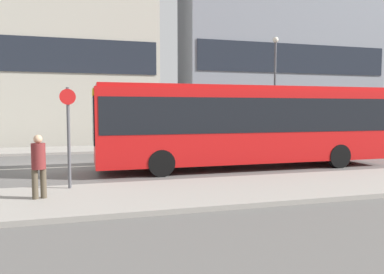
{
  "coord_description": "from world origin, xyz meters",
  "views": [
    {
      "loc": [
        1.34,
        -16.05,
        2.36
      ],
      "look_at": [
        5.41,
        -1.78,
        1.27
      ],
      "focal_mm": 35.0,
      "sensor_mm": 36.0,
      "label": 1
    }
  ],
  "objects_px": {
    "city_bus": "(244,121)",
    "street_lamp": "(275,79)",
    "bus_stop_sign": "(69,130)",
    "parked_car_0": "(333,138)",
    "pedestrian_near_stop": "(39,163)"
  },
  "relations": [
    {
      "from": "city_bus",
      "to": "parked_car_0",
      "type": "relative_size",
      "value": 2.8
    },
    {
      "from": "pedestrian_near_stop",
      "to": "street_lamp",
      "type": "height_order",
      "value": "street_lamp"
    },
    {
      "from": "parked_car_0",
      "to": "bus_stop_sign",
      "type": "height_order",
      "value": "bus_stop_sign"
    },
    {
      "from": "city_bus",
      "to": "street_lamp",
      "type": "distance_m",
      "value": 9.42
    },
    {
      "from": "city_bus",
      "to": "pedestrian_near_stop",
      "type": "relative_size",
      "value": 7.38
    },
    {
      "from": "parked_car_0",
      "to": "city_bus",
      "type": "bearing_deg",
      "value": -146.3
    },
    {
      "from": "pedestrian_near_stop",
      "to": "parked_car_0",
      "type": "bearing_deg",
      "value": -165.94
    },
    {
      "from": "bus_stop_sign",
      "to": "street_lamp",
      "type": "xyz_separation_m",
      "value": [
        11.98,
        10.32,
        2.47
      ]
    },
    {
      "from": "pedestrian_near_stop",
      "to": "bus_stop_sign",
      "type": "bearing_deg",
      "value": -139.6
    },
    {
      "from": "pedestrian_near_stop",
      "to": "street_lamp",
      "type": "relative_size",
      "value": 0.24
    },
    {
      "from": "city_bus",
      "to": "pedestrian_near_stop",
      "type": "height_order",
      "value": "city_bus"
    },
    {
      "from": "bus_stop_sign",
      "to": "parked_car_0",
      "type": "bearing_deg",
      "value": 29.54
    },
    {
      "from": "parked_car_0",
      "to": "pedestrian_near_stop",
      "type": "xyz_separation_m",
      "value": [
        -15.65,
        -9.56,
        0.39
      ]
    },
    {
      "from": "city_bus",
      "to": "bus_stop_sign",
      "type": "distance_m",
      "value": 7.27
    },
    {
      "from": "city_bus",
      "to": "parked_car_0",
      "type": "distance_m",
      "value": 10.07
    }
  ]
}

